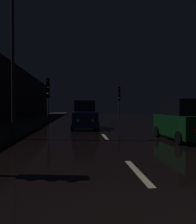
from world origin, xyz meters
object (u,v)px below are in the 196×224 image
traffic_light_far_left (48,91)px  traffic_light_far_right (119,96)px  car_parked_right_near (183,122)px  streetlamp_overhead (22,36)px  car_approaching_headlights (84,116)px

traffic_light_far_left → traffic_light_far_right: bearing=132.8°
traffic_light_far_right → traffic_light_far_left: bearing=-42.5°
traffic_light_far_left → car_parked_right_near: 14.97m
streetlamp_overhead → car_parked_right_near: (7.86, -0.99, -4.24)m
traffic_light_far_left → car_approaching_headlights: traffic_light_far_left is taller
traffic_light_far_right → streetlamp_overhead: size_ratio=0.58×
traffic_light_far_right → car_approaching_headlights: size_ratio=1.10×
streetlamp_overhead → car_approaching_headlights: 7.43m
streetlamp_overhead → car_approaching_headlights: streetlamp_overhead is taller
traffic_light_far_left → car_approaching_headlights: bearing=27.6°
traffic_light_far_left → streetlamp_overhead: 11.53m
traffic_light_far_right → car_parked_right_near: bearing=0.6°
car_approaching_headlights → streetlamp_overhead: bearing=-31.9°
streetlamp_overhead → car_approaching_headlights: (3.24, 5.21, -4.18)m
traffic_light_far_left → streetlamp_overhead: (0.23, -11.37, 1.88)m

